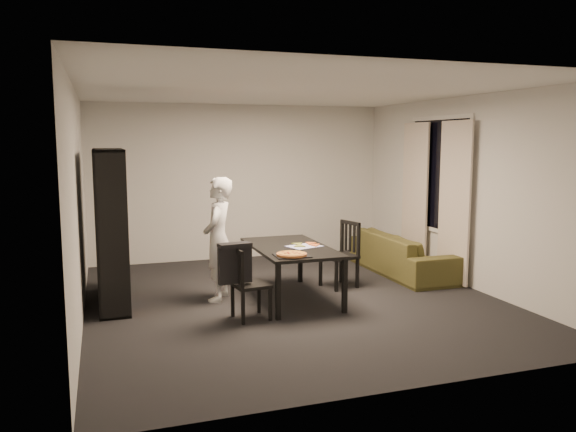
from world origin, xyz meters
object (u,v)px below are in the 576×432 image
object	(u,v)px
bookshelf	(111,227)
dining_table	(291,251)
chair_right	(344,250)
chair_left	(244,279)
pepperoni_pizza	(292,254)
baking_tray	(292,255)
sofa	(403,253)
person	(218,239)

from	to	relation	value
bookshelf	dining_table	world-z (taller)	bookshelf
dining_table	chair_right	distance (m)	0.97
bookshelf	dining_table	bearing A→B (deg)	-14.30
chair_left	pepperoni_pizza	bearing A→B (deg)	-93.28
bookshelf	dining_table	distance (m)	2.23
dining_table	baking_tray	xyz separation A→B (m)	(-0.17, -0.57, 0.07)
dining_table	sofa	size ratio (longest dim) A/B	0.78
pepperoni_pizza	dining_table	bearing A→B (deg)	72.45
chair_right	sofa	distance (m)	1.26
chair_right	sofa	bearing A→B (deg)	95.65
person	baking_tray	bearing A→B (deg)	65.44
chair_left	pepperoni_pizza	xyz separation A→B (m)	(0.57, 0.04, 0.24)
chair_left	chair_right	bearing A→B (deg)	-66.63
dining_table	person	world-z (taller)	person
person	sofa	bearing A→B (deg)	125.14
chair_right	baking_tray	world-z (taller)	chair_right
dining_table	chair_right	xyz separation A→B (m)	(0.90, 0.36, -0.10)
chair_right	baking_tray	bearing A→B (deg)	-63.50
bookshelf	baking_tray	world-z (taller)	bookshelf
chair_right	baking_tray	size ratio (longest dim) A/B	2.25
bookshelf	person	world-z (taller)	bookshelf
person	baking_tray	xyz separation A→B (m)	(0.70, -0.81, -0.09)
person	baking_tray	world-z (taller)	person
person	sofa	distance (m)	3.02
chair_right	person	xyz separation A→B (m)	(-1.77, -0.11, 0.26)
bookshelf	chair_right	xyz separation A→B (m)	(3.04, -0.19, -0.44)
dining_table	person	distance (m)	0.92
baking_tray	pepperoni_pizza	xyz separation A→B (m)	(-0.01, -0.02, 0.02)
person	baking_tray	distance (m)	1.07
bookshelf	chair_right	distance (m)	3.08
chair_right	pepperoni_pizza	world-z (taller)	chair_right
dining_table	baking_tray	world-z (taller)	baking_tray
chair_left	sofa	size ratio (longest dim) A/B	0.39
dining_table	baking_tray	bearing A→B (deg)	-107.08
chair_right	person	distance (m)	1.79
chair_left	pepperoni_pizza	size ratio (longest dim) A/B	2.34
pepperoni_pizza	sofa	xyz separation A→B (m)	(2.25, 1.37, -0.40)
dining_table	pepperoni_pizza	bearing A→B (deg)	-107.55
baking_tray	sofa	xyz separation A→B (m)	(2.24, 1.35, -0.38)
chair_left	baking_tray	bearing A→B (deg)	-91.06
bookshelf	sofa	bearing A→B (deg)	3.19
chair_right	sofa	xyz separation A→B (m)	(1.17, 0.42, -0.21)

